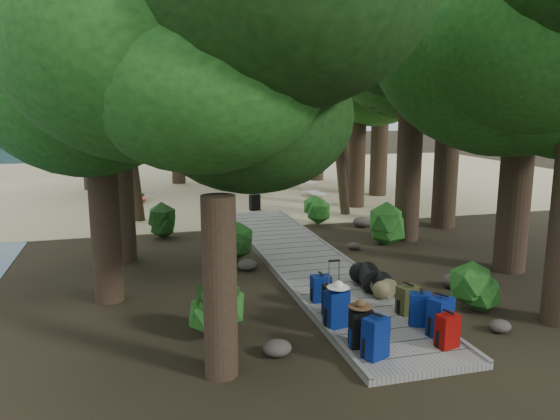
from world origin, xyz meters
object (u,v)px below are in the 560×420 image
object	(u,v)px
backpack_right_d	(408,298)
lone_suitcase_on_sand	(255,202)
kayak	(139,196)
sun_lounger	(315,190)
duffel_right_black	(370,277)
backpack_left_a	(376,336)
backpack_right_c	(420,308)
backpack_left_d	(321,287)
backpack_right_b	(440,315)
backpack_left_b	(361,327)
backpack_right_a	(447,329)
duffel_right_khaki	(380,285)
backpack_left_c	(336,307)
suitcase_on_boardwalk	(333,300)

from	to	relation	value
backpack_right_d	lone_suitcase_on_sand	world-z (taller)	backpack_right_d
kayak	sun_lounger	size ratio (longest dim) A/B	1.90
lone_suitcase_on_sand	duffel_right_black	bearing A→B (deg)	-103.75
backpack_left_a	backpack_right_d	xyz separation A→B (m)	(1.32, 1.46, -0.07)
backpack_right_c	kayak	size ratio (longest dim) A/B	0.20
duffel_right_black	backpack_right_c	bearing A→B (deg)	-75.70
backpack_right_d	sun_lounger	bearing A→B (deg)	66.80
lone_suitcase_on_sand	sun_lounger	world-z (taller)	lone_suitcase_on_sand
backpack_left_d	sun_lounger	distance (m)	12.63
lone_suitcase_on_sand	backpack_left_a	bearing A→B (deg)	-110.11
duffel_right_black	backpack_right_b	bearing A→B (deg)	-73.51
backpack_left_d	backpack_right_c	bearing A→B (deg)	-49.37
backpack_left_b	backpack_right_a	bearing A→B (deg)	-11.63
duffel_right_khaki	sun_lounger	xyz separation A→B (m)	(2.67, 11.95, -0.01)
backpack_left_a	backpack_left_c	world-z (taller)	backpack_left_c
backpack_left_a	backpack_right_c	size ratio (longest dim) A/B	1.11
backpack_left_d	duffel_right_khaki	bearing A→B (deg)	3.41
sun_lounger	backpack_right_b	bearing A→B (deg)	-103.79
backpack_left_b	suitcase_on_boardwalk	size ratio (longest dim) A/B	1.12
backpack_right_a	kayak	distance (m)	16.04
backpack_left_a	lone_suitcase_on_sand	distance (m)	12.19
backpack_right_a	lone_suitcase_on_sand	world-z (taller)	backpack_right_a
backpack_left_a	lone_suitcase_on_sand	bearing A→B (deg)	61.45
backpack_left_b	backpack_right_c	bearing A→B (deg)	25.77
backpack_right_d	duffel_right_black	bearing A→B (deg)	81.87
backpack_right_b	lone_suitcase_on_sand	size ratio (longest dim) A/B	1.22
backpack_right_c	suitcase_on_boardwalk	xyz separation A→B (m)	(-1.29, 0.79, -0.02)
backpack_left_a	duffel_right_black	world-z (taller)	backpack_left_a
backpack_right_d	backpack_left_d	bearing A→B (deg)	130.81
duffel_right_black	suitcase_on_boardwalk	size ratio (longest dim) A/B	1.26
backpack_right_b	backpack_right_c	xyz separation A→B (m)	(-0.10, 0.47, -0.04)
kayak	suitcase_on_boardwalk	bearing A→B (deg)	-89.93
backpack_left_c	duffel_right_black	xyz separation A→B (m)	(1.38, 1.65, -0.12)
backpack_right_b	backpack_left_d	bearing A→B (deg)	100.29
backpack_right_c	kayak	world-z (taller)	backpack_right_c
backpack_left_a	sun_lounger	distance (m)	15.00
suitcase_on_boardwalk	sun_lounger	distance (m)	13.36
suitcase_on_boardwalk	sun_lounger	size ratio (longest dim) A/B	0.35
backpack_left_a	suitcase_on_boardwalk	xyz separation A→B (m)	(-0.03, 1.71, -0.06)
backpack_right_c	sun_lounger	size ratio (longest dim) A/B	0.38
duffel_right_khaki	sun_lounger	distance (m)	12.24
backpack_left_c	backpack_left_d	bearing A→B (deg)	70.88
duffel_right_khaki	backpack_left_b	bearing A→B (deg)	-144.19
backpack_right_a	backpack_right_d	size ratio (longest dim) A/B	1.05
kayak	duffel_right_black	bearing A→B (deg)	-83.49
backpack_left_b	sun_lounger	world-z (taller)	backpack_left_b
backpack_right_c	lone_suitcase_on_sand	world-z (taller)	backpack_right_c
backpack_right_d	backpack_left_b	bearing A→B (deg)	-154.24
backpack_left_a	duffel_right_khaki	size ratio (longest dim) A/B	1.27
backpack_right_a	lone_suitcase_on_sand	bearing A→B (deg)	78.62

